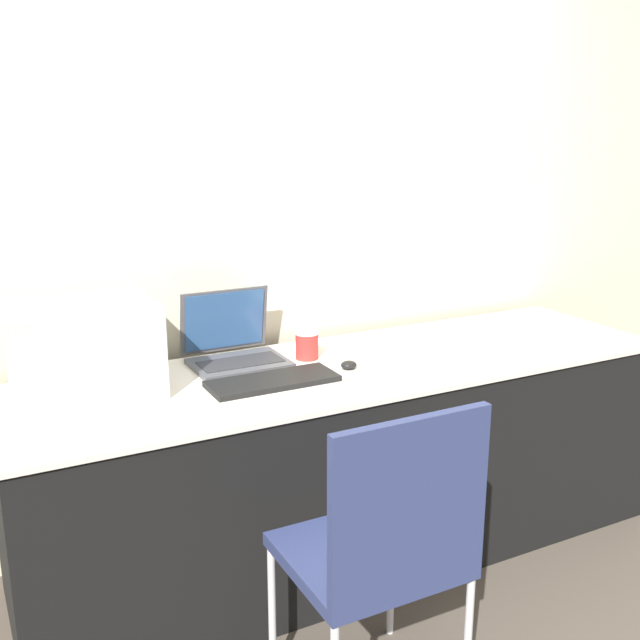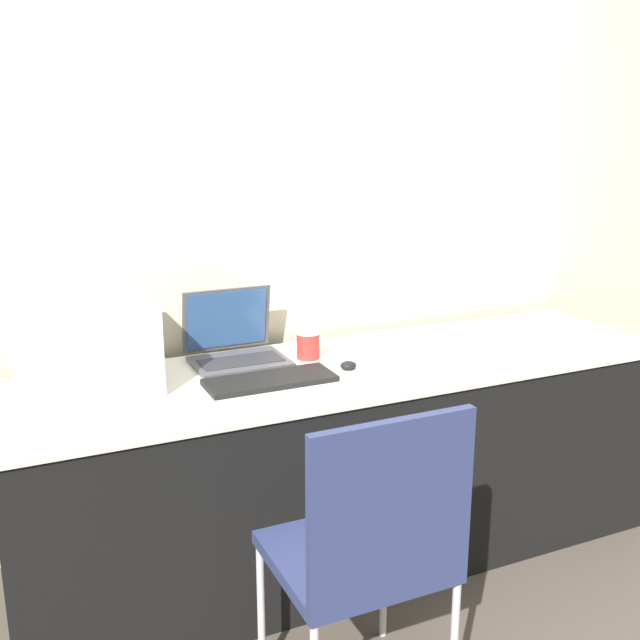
{
  "view_description": "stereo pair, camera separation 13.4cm",
  "coord_description": "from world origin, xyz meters",
  "px_view_note": "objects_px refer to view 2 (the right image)",
  "views": [
    {
      "loc": [
        -1.36,
        -1.99,
        1.69
      ],
      "look_at": [
        -0.12,
        0.4,
        0.97
      ],
      "focal_mm": 42.0,
      "sensor_mm": 36.0,
      "label": 1
    },
    {
      "loc": [
        -1.24,
        -2.05,
        1.69
      ],
      "look_at": [
        -0.12,
        0.4,
        0.97
      ],
      "focal_mm": 42.0,
      "sensor_mm": 36.0,
      "label": 2
    }
  ],
  "objects_px": {
    "printer": "(84,343)",
    "chair": "(369,542)",
    "external_keyboard": "(270,380)",
    "mouse": "(348,365)",
    "laptop_left": "(235,346)",
    "coffee_cup": "(308,345)"
  },
  "relations": [
    {
      "from": "printer",
      "to": "chair",
      "type": "height_order",
      "value": "printer"
    },
    {
      "from": "printer",
      "to": "external_keyboard",
      "type": "relative_size",
      "value": 1.01
    },
    {
      "from": "mouse",
      "to": "printer",
      "type": "bearing_deg",
      "value": 169.12
    },
    {
      "from": "printer",
      "to": "laptop_left",
      "type": "bearing_deg",
      "value": 10.16
    },
    {
      "from": "laptop_left",
      "to": "coffee_cup",
      "type": "xyz_separation_m",
      "value": [
        0.27,
        -0.09,
        -0.0
      ]
    },
    {
      "from": "external_keyboard",
      "to": "mouse",
      "type": "xyz_separation_m",
      "value": [
        0.32,
        0.02,
        0.01
      ]
    },
    {
      "from": "laptop_left",
      "to": "coffee_cup",
      "type": "bearing_deg",
      "value": -18.99
    },
    {
      "from": "coffee_cup",
      "to": "laptop_left",
      "type": "bearing_deg",
      "value": 161.01
    },
    {
      "from": "printer",
      "to": "coffee_cup",
      "type": "bearing_deg",
      "value": 0.68
    },
    {
      "from": "printer",
      "to": "coffee_cup",
      "type": "distance_m",
      "value": 0.84
    },
    {
      "from": "laptop_left",
      "to": "chair",
      "type": "xyz_separation_m",
      "value": [
        0.04,
        -1.04,
        -0.28
      ]
    },
    {
      "from": "external_keyboard",
      "to": "coffee_cup",
      "type": "xyz_separation_m",
      "value": [
        0.24,
        0.21,
        0.04
      ]
    },
    {
      "from": "laptop_left",
      "to": "coffee_cup",
      "type": "height_order",
      "value": "laptop_left"
    },
    {
      "from": "printer",
      "to": "chair",
      "type": "relative_size",
      "value": 0.48
    },
    {
      "from": "printer",
      "to": "chair",
      "type": "xyz_separation_m",
      "value": [
        0.6,
        -0.94,
        -0.39
      ]
    },
    {
      "from": "mouse",
      "to": "chair",
      "type": "bearing_deg",
      "value": -112.47
    },
    {
      "from": "printer",
      "to": "chair",
      "type": "distance_m",
      "value": 1.18
    },
    {
      "from": "mouse",
      "to": "chair",
      "type": "distance_m",
      "value": 0.86
    },
    {
      "from": "coffee_cup",
      "to": "mouse",
      "type": "height_order",
      "value": "coffee_cup"
    },
    {
      "from": "printer",
      "to": "laptop_left",
      "type": "height_order",
      "value": "printer"
    },
    {
      "from": "laptop_left",
      "to": "chair",
      "type": "height_order",
      "value": "laptop_left"
    },
    {
      "from": "coffee_cup",
      "to": "mouse",
      "type": "bearing_deg",
      "value": -66.29
    }
  ]
}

